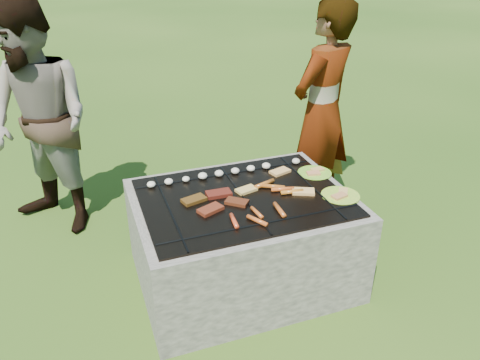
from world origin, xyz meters
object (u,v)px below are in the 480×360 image
object	(u,v)px
fire_pit	(243,242)
plate_far	(315,173)
cook	(322,111)
bystander	(40,123)
plate_near	(340,196)

from	to	relation	value
fire_pit	plate_far	world-z (taller)	plate_far
plate_far	cook	distance (m)	0.66
fire_pit	bystander	distance (m)	1.66
fire_pit	bystander	world-z (taller)	bystander
cook	bystander	bearing A→B (deg)	-39.06
plate_near	cook	bearing A→B (deg)	69.13
bystander	cook	bearing A→B (deg)	37.59
cook	fire_pit	bearing A→B (deg)	9.99
plate_far	cook	world-z (taller)	cook
fire_pit	cook	distance (m)	1.24
fire_pit	bystander	xyz separation A→B (m)	(-1.12, 1.10, 0.56)
plate_far	bystander	world-z (taller)	bystander
plate_near	bystander	bearing A→B (deg)	142.53
plate_near	bystander	size ratio (longest dim) A/B	0.16
fire_pit	plate_near	xyz separation A→B (m)	(0.56, -0.19, 0.33)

